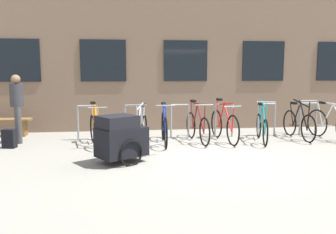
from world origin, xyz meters
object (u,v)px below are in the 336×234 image
object	(u,v)px
bicycle_teal	(262,127)
bicycle_white	(332,124)
bicycle_black	(299,124)
backpack	(9,139)
bicycle_maroon	(197,126)
bicycle_blue	(164,128)
bicycle_red	(224,125)
person_by_bench	(17,104)
bike_trailer	(121,138)
bicycle_orange	(95,129)
bicycle_silver	(141,129)

from	to	relation	value
bicycle_teal	bicycle_white	bearing A→B (deg)	0.32
bicycle_black	backpack	bearing A→B (deg)	-177.89
bicycle_maroon	bicycle_blue	bearing A→B (deg)	-169.28
bicycle_red	bicycle_blue	world-z (taller)	bicycle_red
bicycle_white	person_by_bench	size ratio (longest dim) A/B	1.04
bicycle_red	bike_trailer	xyz separation A→B (m)	(-2.59, -1.81, 0.08)
bicycle_red	bicycle_maroon	size ratio (longest dim) A/B	1.06
bicycle_teal	bicycle_orange	distance (m)	4.14
bicycle_blue	bike_trailer	bearing A→B (deg)	-121.91
bicycle_blue	backpack	size ratio (longest dim) A/B	3.98
bicycle_orange	person_by_bench	bearing A→B (deg)	165.32
bicycle_maroon	backpack	size ratio (longest dim) A/B	3.98
bicycle_silver	person_by_bench	xyz separation A→B (m)	(-3.00, 0.50, 0.60)
bicycle_red	person_by_bench	xyz separation A→B (m)	(-5.11, 0.39, 0.56)
bicycle_blue	person_by_bench	size ratio (longest dim) A/B	1.04
bicycle_black	bicycle_white	size ratio (longest dim) A/B	0.96
bicycle_teal	person_by_bench	xyz separation A→B (m)	(-6.05, 0.55, 0.60)
bicycle_orange	bicycle_maroon	bearing A→B (deg)	3.06
bike_trailer	person_by_bench	size ratio (longest dim) A/B	0.82
bicycle_white	bicycle_maroon	bearing A→B (deg)	177.16
bicycle_blue	bicycle_maroon	bearing A→B (deg)	10.72
bicycle_red	bicycle_maroon	bearing A→B (deg)	177.93
bicycle_white	bike_trailer	bearing A→B (deg)	-162.93
bicycle_blue	person_by_bench	world-z (taller)	person_by_bench
bicycle_red	bicycle_orange	world-z (taller)	bicycle_red
bicycle_teal	bicycle_black	world-z (taller)	bicycle_teal
bicycle_red	bicycle_blue	bearing A→B (deg)	-174.92
bicycle_red	bicycle_orange	bearing A→B (deg)	-178.04
bicycle_maroon	bicycle_black	distance (m)	2.72
bicycle_orange	bicycle_maroon	distance (m)	2.52
person_by_bench	backpack	size ratio (longest dim) A/B	3.82
bicycle_teal	bicycle_white	size ratio (longest dim) A/B	0.98
bicycle_white	bicycle_red	bearing A→B (deg)	176.98
bicycle_red	bicycle_black	size ratio (longest dim) A/B	1.10
bicycle_orange	bicycle_black	xyz separation A→B (m)	(5.24, 0.18, 0.00)
bicycle_orange	backpack	distance (m)	1.96
bicycle_red	bike_trailer	size ratio (longest dim) A/B	1.34
bicycle_black	bicycle_silver	distance (m)	4.15
bicycle_red	person_by_bench	world-z (taller)	person_by_bench
bicycle_orange	bike_trailer	world-z (taller)	bicycle_orange
bicycle_teal	bike_trailer	xyz separation A→B (m)	(-3.52, -1.65, 0.12)
bike_trailer	bicycle_maroon	bearing A→B (deg)	44.02
bicycle_red	bike_trailer	world-z (taller)	bicycle_red
bicycle_blue	bike_trailer	world-z (taller)	bicycle_blue
bicycle_silver	bicycle_orange	bearing A→B (deg)	-179.80
bicycle_black	bicycle_white	distance (m)	0.82
bicycle_blue	bicycle_white	world-z (taller)	bicycle_blue
person_by_bench	bicycle_orange	bearing A→B (deg)	-14.68
backpack	person_by_bench	bearing A→B (deg)	96.14
bicycle_teal	bicycle_maroon	distance (m)	1.63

